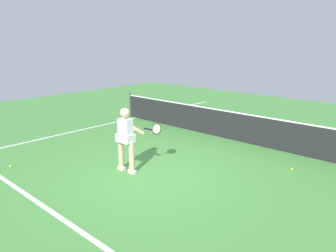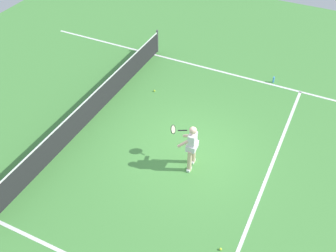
{
  "view_description": "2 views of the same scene",
  "coord_description": "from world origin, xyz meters",
  "px_view_note": "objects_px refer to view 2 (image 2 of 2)",
  "views": [
    {
      "loc": [
        5.04,
        -4.99,
        3.04
      ],
      "look_at": [
        -0.07,
        0.62,
        1.05
      ],
      "focal_mm": 34.76,
      "sensor_mm": 36.0,
      "label": 1
    },
    {
      "loc": [
        -8.37,
        -3.25,
        8.83
      ],
      "look_at": [
        -0.4,
        0.59,
        1.12
      ],
      "focal_mm": 42.73,
      "sensor_mm": 36.0,
      "label": 2
    }
  ],
  "objects_px": {
    "tennis_ball_far": "(221,249)",
    "water_bottle": "(274,80)",
    "tennis_player": "(191,145)",
    "tennis_ball_near": "(154,91)"
  },
  "relations": [
    {
      "from": "tennis_ball_far",
      "to": "water_bottle",
      "type": "height_order",
      "value": "water_bottle"
    },
    {
      "from": "tennis_ball_near",
      "to": "tennis_ball_far",
      "type": "bearing_deg",
      "value": -139.06
    },
    {
      "from": "water_bottle",
      "to": "tennis_ball_far",
      "type": "bearing_deg",
      "value": -175.01
    },
    {
      "from": "tennis_player",
      "to": "tennis_ball_near",
      "type": "bearing_deg",
      "value": 43.0
    },
    {
      "from": "tennis_player",
      "to": "tennis_ball_near",
      "type": "distance_m",
      "value": 4.05
    },
    {
      "from": "tennis_ball_far",
      "to": "water_bottle",
      "type": "relative_size",
      "value": 0.28
    },
    {
      "from": "tennis_ball_far",
      "to": "water_bottle",
      "type": "xyz_separation_m",
      "value": [
        7.72,
        0.67,
        0.09
      ]
    },
    {
      "from": "tennis_player",
      "to": "water_bottle",
      "type": "relative_size",
      "value": 6.46
    },
    {
      "from": "tennis_player",
      "to": "tennis_ball_near",
      "type": "relative_size",
      "value": 23.48
    },
    {
      "from": "tennis_player",
      "to": "water_bottle",
      "type": "height_order",
      "value": "tennis_player"
    }
  ]
}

